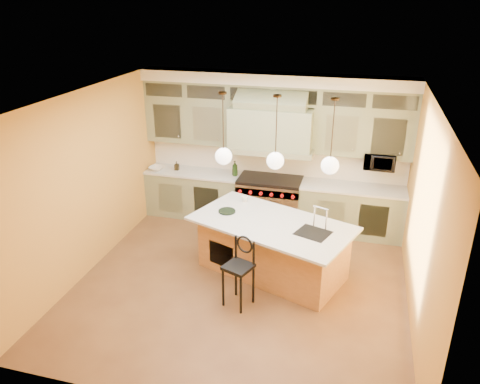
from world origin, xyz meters
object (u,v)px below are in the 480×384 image
(range, at_px, (270,201))
(kitchen_island, at_px, (273,246))
(counter_stool, at_px, (239,268))
(microwave, at_px, (379,161))

(range, distance_m, kitchen_island, 1.75)
(range, bearing_deg, kitchen_island, -76.60)
(range, relative_size, counter_stool, 1.14)
(kitchen_island, relative_size, counter_stool, 2.63)
(counter_stool, relative_size, microwave, 1.95)
(kitchen_island, bearing_deg, range, 123.52)
(microwave, bearing_deg, kitchen_island, -130.59)
(range, distance_m, counter_stool, 2.65)
(counter_stool, distance_m, microwave, 3.42)
(range, xyz_separation_m, microwave, (1.95, 0.11, 0.96))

